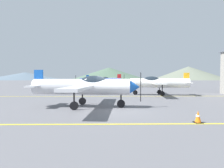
{
  "coord_description": "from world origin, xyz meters",
  "views": [
    {
      "loc": [
        -0.38,
        -12.02,
        2.18
      ],
      "look_at": [
        0.01,
        14.0,
        1.2
      ],
      "focal_mm": 28.2,
      "sensor_mm": 36.0,
      "label": 1
    }
  ],
  "objects_px": {
    "airplane_near": "(85,86)",
    "car_sedan": "(159,83)",
    "traffic_cone_front": "(198,117)",
    "airplane_back": "(102,80)",
    "airplane_mid": "(157,83)",
    "airplane_far": "(99,81)"
  },
  "relations": [
    {
      "from": "airplane_near",
      "to": "car_sedan",
      "type": "height_order",
      "value": "airplane_near"
    },
    {
      "from": "traffic_cone_front",
      "to": "airplane_back",
      "type": "bearing_deg",
      "value": 99.96
    },
    {
      "from": "airplane_near",
      "to": "traffic_cone_front",
      "type": "relative_size",
      "value": 15.53
    },
    {
      "from": "airplane_mid",
      "to": "car_sedan",
      "type": "relative_size",
      "value": 1.99
    },
    {
      "from": "airplane_far",
      "to": "car_sedan",
      "type": "relative_size",
      "value": 1.98
    },
    {
      "from": "airplane_mid",
      "to": "traffic_cone_front",
      "type": "relative_size",
      "value": 15.53
    },
    {
      "from": "airplane_mid",
      "to": "traffic_cone_front",
      "type": "distance_m",
      "value": 13.33
    },
    {
      "from": "car_sedan",
      "to": "airplane_far",
      "type": "bearing_deg",
      "value": -141.65
    },
    {
      "from": "airplane_far",
      "to": "traffic_cone_front",
      "type": "relative_size",
      "value": 15.45
    },
    {
      "from": "airplane_mid",
      "to": "airplane_back",
      "type": "relative_size",
      "value": 1.0
    },
    {
      "from": "airplane_back",
      "to": "car_sedan",
      "type": "relative_size",
      "value": 1.98
    },
    {
      "from": "airplane_near",
      "to": "airplane_mid",
      "type": "distance_m",
      "value": 11.5
    },
    {
      "from": "airplane_far",
      "to": "traffic_cone_front",
      "type": "bearing_deg",
      "value": -74.58
    },
    {
      "from": "airplane_near",
      "to": "airplane_far",
      "type": "relative_size",
      "value": 1.01
    },
    {
      "from": "airplane_back",
      "to": "airplane_mid",
      "type": "bearing_deg",
      "value": -70.01
    },
    {
      "from": "airplane_far",
      "to": "traffic_cone_front",
      "type": "height_order",
      "value": "airplane_far"
    },
    {
      "from": "traffic_cone_front",
      "to": "airplane_near",
      "type": "bearing_deg",
      "value": 143.13
    },
    {
      "from": "airplane_near",
      "to": "airplane_back",
      "type": "relative_size",
      "value": 1.0
    },
    {
      "from": "airplane_near",
      "to": "traffic_cone_front",
      "type": "bearing_deg",
      "value": -36.87
    },
    {
      "from": "car_sedan",
      "to": "traffic_cone_front",
      "type": "xyz_separation_m",
      "value": [
        -7.32,
        -32.56,
        -0.56
      ]
    },
    {
      "from": "airplane_mid",
      "to": "airplane_far",
      "type": "bearing_deg",
      "value": 130.88
    },
    {
      "from": "car_sedan",
      "to": "airplane_near",
      "type": "bearing_deg",
      "value": -115.37
    }
  ]
}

